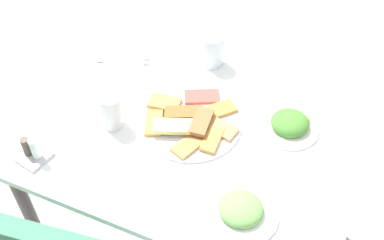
% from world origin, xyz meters
% --- Properties ---
extents(dining_table, '(1.05, 0.80, 0.75)m').
position_xyz_m(dining_table, '(0.00, 0.00, 0.66)').
color(dining_table, white).
rests_on(dining_table, ground_plane).
extents(pide_platter, '(0.33, 0.33, 0.04)m').
position_xyz_m(pide_platter, '(0.01, -0.01, 0.77)').
color(pide_platter, white).
rests_on(pide_platter, dining_table).
extents(salad_plate_greens, '(0.21, 0.21, 0.05)m').
position_xyz_m(salad_plate_greens, '(-0.24, 0.24, 0.77)').
color(salad_plate_greens, white).
rests_on(salad_plate_greens, dining_table).
extents(salad_plate_rice, '(0.19, 0.19, 0.06)m').
position_xyz_m(salad_plate_rice, '(-0.28, -0.12, 0.77)').
color(salad_plate_rice, white).
rests_on(salad_plate_rice, dining_table).
extents(soda_can, '(0.08, 0.08, 0.12)m').
position_xyz_m(soda_can, '(0.24, 0.09, 0.82)').
color(soda_can, silver).
rests_on(soda_can, dining_table).
extents(drinking_glass, '(0.08, 0.08, 0.12)m').
position_xyz_m(drinking_glass, '(0.06, -0.32, 0.81)').
color(drinking_glass, silver).
rests_on(drinking_glass, dining_table).
extents(paper_napkin, '(0.19, 0.19, 0.00)m').
position_xyz_m(paper_napkin, '(0.36, -0.21, 0.76)').
color(paper_napkin, white).
rests_on(paper_napkin, dining_table).
extents(fork, '(0.16, 0.06, 0.00)m').
position_xyz_m(fork, '(0.36, -0.23, 0.76)').
color(fork, silver).
rests_on(fork, paper_napkin).
extents(spoon, '(0.19, 0.07, 0.00)m').
position_xyz_m(spoon, '(0.36, -0.19, 0.76)').
color(spoon, silver).
rests_on(spoon, paper_napkin).
extents(condiment_caddy, '(0.11, 0.11, 0.09)m').
position_xyz_m(condiment_caddy, '(0.39, 0.30, 0.78)').
color(condiment_caddy, '#B2B2B7').
rests_on(condiment_caddy, dining_table).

